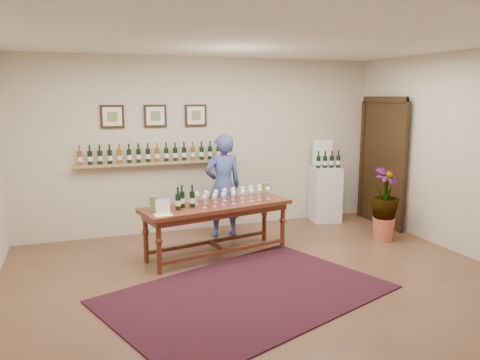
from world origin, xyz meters
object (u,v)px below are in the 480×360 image
object	(u,v)px
tasting_table	(217,212)
display_pedestal	(325,194)
person	(223,186)
potted_plant	(385,204)

from	to	relation	value
tasting_table	display_pedestal	xyz separation A→B (m)	(2.34, 1.14, -0.15)
display_pedestal	person	size ratio (longest dim) A/B	0.59
tasting_table	display_pedestal	bearing A→B (deg)	14.56
potted_plant	person	distance (m)	2.48
potted_plant	tasting_table	bearing A→B (deg)	175.61
tasting_table	potted_plant	distance (m)	2.61
tasting_table	potted_plant	size ratio (longest dim) A/B	2.23
potted_plant	display_pedestal	bearing A→B (deg)	100.96
potted_plant	person	bearing A→B (deg)	154.88
display_pedestal	person	distance (m)	2.03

